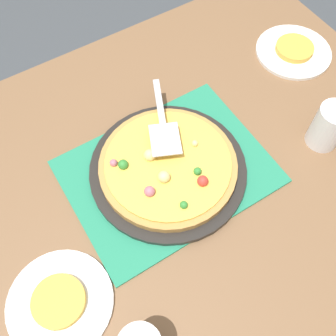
# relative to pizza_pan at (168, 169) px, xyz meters

# --- Properties ---
(ground_plane) EXTENTS (8.00, 8.00, 0.00)m
(ground_plane) POSITION_rel_pizza_pan_xyz_m (0.00, 0.00, -0.76)
(ground_plane) COLOR #3D4247
(dining_table) EXTENTS (1.40, 1.00, 0.75)m
(dining_table) POSITION_rel_pizza_pan_xyz_m (0.00, 0.00, -0.12)
(dining_table) COLOR brown
(dining_table) RESTS_ON ground_plane
(placemat) EXTENTS (0.48, 0.36, 0.01)m
(placemat) POSITION_rel_pizza_pan_xyz_m (0.00, 0.00, -0.01)
(placemat) COLOR #237F5B
(placemat) RESTS_ON dining_table
(pizza_pan) EXTENTS (0.38, 0.38, 0.01)m
(pizza_pan) POSITION_rel_pizza_pan_xyz_m (0.00, 0.00, 0.00)
(pizza_pan) COLOR black
(pizza_pan) RESTS_ON placemat
(pizza) EXTENTS (0.33, 0.33, 0.05)m
(pizza) POSITION_rel_pizza_pan_xyz_m (-0.00, -0.00, 0.02)
(pizza) COLOR #B78442
(pizza) RESTS_ON pizza_pan
(plate_near_left) EXTENTS (0.22, 0.22, 0.01)m
(plate_near_left) POSITION_rel_pizza_pan_xyz_m (-0.35, -0.15, -0.01)
(plate_near_left) COLOR white
(plate_near_left) RESTS_ON dining_table
(plate_far_right) EXTENTS (0.22, 0.22, 0.01)m
(plate_far_right) POSITION_rel_pizza_pan_xyz_m (0.53, 0.15, -0.01)
(plate_far_right) COLOR white
(plate_far_right) RESTS_ON dining_table
(served_slice_left) EXTENTS (0.11, 0.11, 0.02)m
(served_slice_left) POSITION_rel_pizza_pan_xyz_m (-0.35, -0.15, 0.01)
(served_slice_left) COLOR gold
(served_slice_left) RESTS_ON plate_near_left
(served_slice_right) EXTENTS (0.11, 0.11, 0.02)m
(served_slice_right) POSITION_rel_pizza_pan_xyz_m (0.53, 0.15, 0.01)
(served_slice_right) COLOR gold
(served_slice_right) RESTS_ON plate_far_right
(cup_near) EXTENTS (0.08, 0.08, 0.12)m
(cup_near) POSITION_rel_pizza_pan_xyz_m (0.38, -0.13, 0.05)
(cup_near) COLOR white
(cup_near) RESTS_ON dining_table
(pizza_server) EXTENTS (0.13, 0.23, 0.01)m
(pizza_server) POSITION_rel_pizza_pan_xyz_m (0.04, 0.09, 0.06)
(pizza_server) COLOR silver
(pizza_server) RESTS_ON pizza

